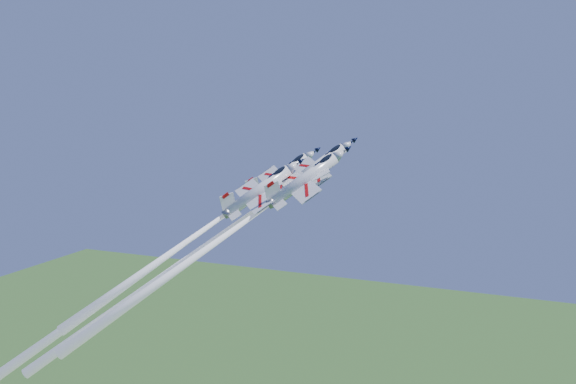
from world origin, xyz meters
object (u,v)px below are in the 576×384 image
at_px(jet_left, 171,253).
at_px(jet_right, 217,242).
at_px(jet_slot, 192,238).
at_px(jet_lead, 205,246).

height_order(jet_left, jet_right, jet_right).
distance_m(jet_right, jet_slot, 5.08).
distance_m(jet_left, jet_slot, 13.69).
bearing_deg(jet_lead, jet_slot, -54.86).
bearing_deg(jet_right, jet_left, -168.03).
height_order(jet_lead, jet_slot, jet_lead).
bearing_deg(jet_lead, jet_right, 2.18).
relative_size(jet_left, jet_slot, 1.49).
height_order(jet_left, jet_slot, jet_left).
bearing_deg(jet_right, jet_slot, -143.77).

